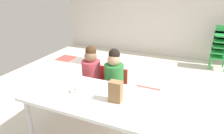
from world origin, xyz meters
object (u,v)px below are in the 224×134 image
object	(u,v)px
seated_child_near_camera	(92,71)
donut_powdered_on_plate	(74,90)
seated_child_middle_seat	(114,75)
kid_chair_green_stack	(221,45)
paper_plate_near_edge	(74,92)
craft_table	(104,101)
paper_bag_brown	(116,91)

from	to	relation	value
seated_child_near_camera	donut_powdered_on_plate	size ratio (longest dim) A/B	8.40
seated_child_middle_seat	donut_powdered_on_plate	bearing A→B (deg)	-109.70
kid_chair_green_stack	paper_plate_near_edge	xyz separation A→B (m)	(-1.72, -2.97, 0.06)
craft_table	kid_chair_green_stack	distance (m)	3.24
craft_table	paper_plate_near_edge	bearing A→B (deg)	-176.44
seated_child_near_camera	kid_chair_green_stack	bearing A→B (deg)	51.92
paper_bag_brown	kid_chair_green_stack	bearing A→B (deg)	67.47
seated_child_near_camera	kid_chair_green_stack	xyz separation A→B (m)	(1.84, 2.34, -0.04)
seated_child_near_camera	craft_table	bearing A→B (deg)	-51.71
kid_chair_green_stack	donut_powdered_on_plate	world-z (taller)	kid_chair_green_stack
kid_chair_green_stack	donut_powdered_on_plate	distance (m)	3.43
kid_chair_green_stack	donut_powdered_on_plate	size ratio (longest dim) A/B	8.42
donut_powdered_on_plate	kid_chair_green_stack	bearing A→B (deg)	59.96
seated_child_near_camera	paper_plate_near_edge	xyz separation A→B (m)	(0.12, -0.62, 0.03)
craft_table	seated_child_near_camera	xyz separation A→B (m)	(-0.47, 0.60, 0.03)
seated_child_near_camera	seated_child_middle_seat	world-z (taller)	same
seated_child_middle_seat	paper_plate_near_edge	xyz separation A→B (m)	(-0.22, -0.62, 0.03)
craft_table	kid_chair_green_stack	size ratio (longest dim) A/B	1.87
seated_child_near_camera	paper_plate_near_edge	distance (m)	0.63
seated_child_middle_seat	paper_bag_brown	xyz separation A→B (m)	(0.27, -0.61, 0.13)
craft_table	paper_plate_near_edge	xyz separation A→B (m)	(-0.35, -0.02, 0.05)
seated_child_middle_seat	craft_table	bearing A→B (deg)	-77.85
seated_child_middle_seat	paper_bag_brown	size ratio (longest dim) A/B	4.17
seated_child_middle_seat	kid_chair_green_stack	size ratio (longest dim) A/B	1.00
craft_table	seated_child_near_camera	bearing A→B (deg)	128.29
paper_bag_brown	donut_powdered_on_plate	size ratio (longest dim) A/B	2.01
seated_child_near_camera	kid_chair_green_stack	world-z (taller)	seated_child_near_camera
kid_chair_green_stack	paper_bag_brown	world-z (taller)	kid_chair_green_stack
craft_table	paper_bag_brown	bearing A→B (deg)	-4.54
craft_table	seated_child_middle_seat	world-z (taller)	seated_child_middle_seat
seated_child_middle_seat	kid_chair_green_stack	distance (m)	2.78
craft_table	paper_bag_brown	distance (m)	0.21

